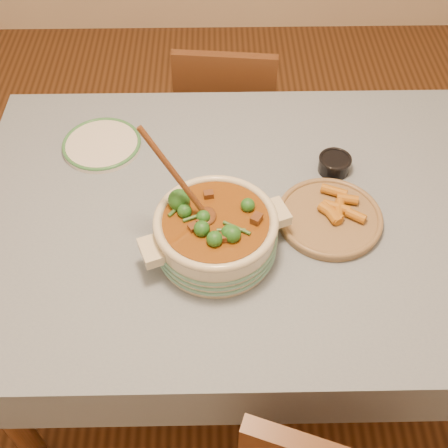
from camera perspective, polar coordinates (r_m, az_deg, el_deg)
name	(u,v)px	position (r m, az deg, el deg)	size (l,w,h in m)	color
floor	(255,340)	(2.20, 3.15, -11.70)	(4.50, 4.50, 0.00)	#452713
dining_table	(264,230)	(1.65, 4.12, -0.57)	(1.68, 1.08, 0.76)	brown
stew_casserole	(216,231)	(1.42, -0.85, -0.72)	(0.40, 0.39, 0.37)	beige
white_plate	(102,144)	(1.79, -12.31, 7.92)	(0.30, 0.30, 0.02)	silver
condiment_bowl	(335,163)	(1.70, 11.17, 6.07)	(0.11, 0.11, 0.05)	black
fried_plate	(330,216)	(1.56, 10.68, 0.78)	(0.37, 0.37, 0.05)	#907550
chair_far	(226,116)	(2.34, 0.25, 10.89)	(0.42, 0.42, 0.81)	#57361A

